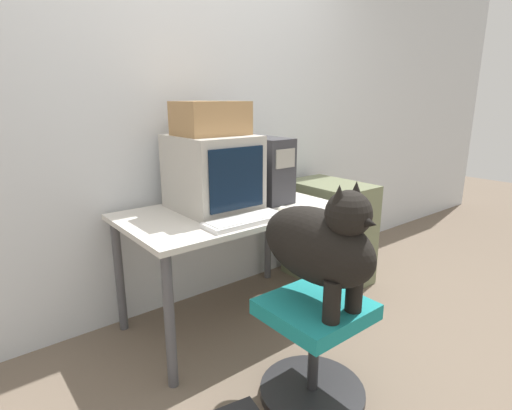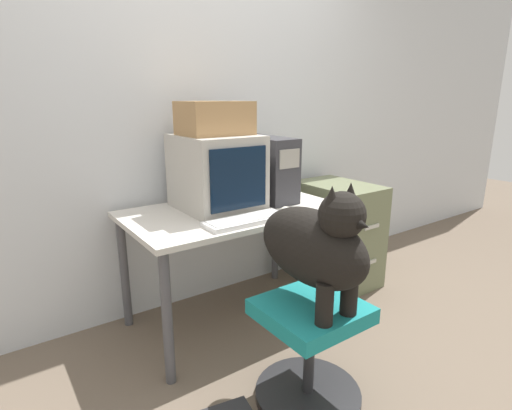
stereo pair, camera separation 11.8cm
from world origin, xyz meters
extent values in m
plane|color=#6B5B4C|center=(0.00, 0.00, 0.00)|extent=(12.00, 12.00, 0.00)
cube|color=silver|center=(0.00, 0.80, 1.30)|extent=(8.00, 0.05, 2.60)
cube|color=silver|center=(0.00, 0.37, 0.70)|extent=(1.24, 0.73, 0.03)
cylinder|color=#4C4C51|center=(-0.57, 0.05, 0.34)|extent=(0.05, 0.05, 0.69)
cylinder|color=#4C4C51|center=(0.57, 0.05, 0.34)|extent=(0.05, 0.05, 0.69)
cylinder|color=#4C4C51|center=(-0.57, 0.68, 0.34)|extent=(0.05, 0.05, 0.69)
cylinder|color=#4C4C51|center=(0.57, 0.68, 0.34)|extent=(0.05, 0.05, 0.69)
cube|color=#B7B2A8|center=(-0.06, 0.45, 0.93)|extent=(0.42, 0.47, 0.43)
cube|color=black|center=(-0.06, 0.21, 0.93)|extent=(0.35, 0.01, 0.33)
cube|color=#333338|center=(0.30, 0.46, 0.91)|extent=(0.19, 0.46, 0.40)
cube|color=#9E998E|center=(0.30, 0.22, 1.00)|extent=(0.15, 0.01, 0.11)
cube|color=silver|center=(-0.08, 0.11, 0.73)|extent=(0.46, 0.16, 0.02)
cube|color=silver|center=(-0.08, 0.11, 0.74)|extent=(0.42, 0.13, 0.00)
ellipsoid|color=beige|center=(0.20, 0.13, 0.73)|extent=(0.06, 0.04, 0.04)
cylinder|color=#262628|center=(-0.09, -0.42, 0.02)|extent=(0.49, 0.49, 0.04)
cylinder|color=#262628|center=(-0.09, -0.42, 0.23)|extent=(0.05, 0.05, 0.37)
cube|color=teal|center=(-0.09, -0.42, 0.45)|extent=(0.42, 0.40, 0.07)
ellipsoid|color=black|center=(-0.09, -0.40, 0.74)|extent=(0.25, 0.58, 0.32)
cylinder|color=black|center=(-0.17, -0.56, 0.57)|extent=(0.07, 0.07, 0.18)
cylinder|color=black|center=(-0.02, -0.56, 0.57)|extent=(0.07, 0.07, 0.18)
sphere|color=black|center=(-0.09, -0.56, 0.92)|extent=(0.18, 0.18, 0.18)
cone|color=black|center=(-0.09, -0.65, 0.91)|extent=(0.08, 0.09, 0.08)
cone|color=black|center=(-0.15, -0.55, 1.00)|extent=(0.06, 0.06, 0.08)
cone|color=black|center=(-0.04, -0.55, 1.00)|extent=(0.06, 0.06, 0.08)
torus|color=red|center=(-0.09, -0.54, 0.85)|extent=(0.13, 0.13, 0.02)
cube|color=#6B7251|center=(0.93, 0.40, 0.37)|extent=(0.41, 0.61, 0.75)
cube|color=beige|center=(0.93, 0.09, 0.50)|extent=(0.14, 0.01, 0.02)
cube|color=beige|center=(0.93, 0.09, 0.24)|extent=(0.14, 0.01, 0.02)
cube|color=#A87F51|center=(-0.06, 0.45, 1.24)|extent=(0.38, 0.28, 0.19)
cube|color=beige|center=(-0.06, 0.45, 1.33)|extent=(0.04, 0.28, 0.00)
camera|label=1|loc=(-1.29, -1.48, 1.35)|focal=28.00mm
camera|label=2|loc=(-1.19, -1.55, 1.35)|focal=28.00mm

